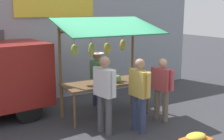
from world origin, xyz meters
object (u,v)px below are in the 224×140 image
at_px(vendor_with_sunhat, 97,75).
at_px(shopper_with_ponytail, 104,89).
at_px(market_stall, 106,56).
at_px(shopper_in_striped_shirt, 139,90).
at_px(shopper_in_grey_tee, 162,86).

xyz_separation_m(vendor_with_sunhat, shopper_with_ponytail, (0.70, 1.71, 0.10)).
xyz_separation_m(market_stall, shopper_in_striped_shirt, (-0.13, 1.29, -0.58)).
xyz_separation_m(shopper_in_grey_tee, shopper_with_ponytail, (1.58, -0.00, 0.13)).
height_order(market_stall, shopper_with_ponytail, market_stall).
relative_size(market_stall, shopper_in_striped_shirt, 1.51).
height_order(shopper_in_grey_tee, shopper_with_ponytail, shopper_with_ponytail).
bearing_deg(shopper_with_ponytail, vendor_with_sunhat, -32.78).
bearing_deg(shopper_in_striped_shirt, market_stall, 2.33).
distance_m(market_stall, shopper_in_striped_shirt, 1.42).
bearing_deg(shopper_with_ponytail, shopper_in_striped_shirt, -123.48).
distance_m(shopper_in_grey_tee, shopper_with_ponytail, 1.59).
distance_m(vendor_with_sunhat, shopper_with_ponytail, 1.85).
bearing_deg(vendor_with_sunhat, shopper_in_striped_shirt, 1.57).
bearing_deg(vendor_with_sunhat, market_stall, -7.89).
distance_m(market_stall, shopper_in_grey_tee, 1.56).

